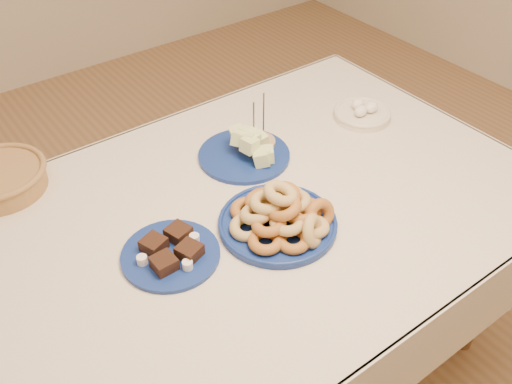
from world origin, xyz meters
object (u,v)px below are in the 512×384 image
Objects in this scene: donut_platter at (280,216)px; candle_holder at (259,142)px; dining_table at (246,238)px; melon_plate at (248,150)px; egg_bowl at (362,113)px; brownie_plate at (171,252)px.

donut_platter is 2.37× the size of candle_holder.
melon_plate is at bearing 52.30° from dining_table.
dining_table is 4.06× the size of donut_platter.
melon_plate is at bearing 173.62° from egg_bowl.
melon_plate reaches higher than egg_bowl.
donut_platter reaches higher than egg_bowl.
brownie_plate reaches higher than dining_table.
donut_platter reaches higher than dining_table.
candle_holder reaches higher than dining_table.
brownie_plate is at bearing -151.51° from candle_holder.
brownie_plate is 1.31× the size of egg_bowl.
candle_holder reaches higher than donut_platter.
donut_platter is 0.30m from brownie_plate.
egg_bowl is (0.59, 0.15, 0.13)m from dining_table.
melon_plate reaches higher than dining_table.
donut_platter is at bearing -71.86° from dining_table.
dining_table is 0.33m from candle_holder.
brownie_plate is 0.86m from egg_bowl.
melon_plate is 0.46m from brownie_plate.
dining_table is 0.18m from donut_platter.
candle_holder is 0.39m from egg_bowl.
donut_platter is at bearing -155.42° from egg_bowl.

